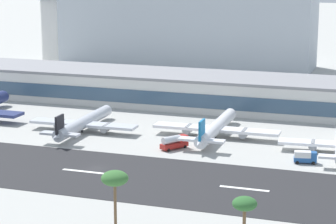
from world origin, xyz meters
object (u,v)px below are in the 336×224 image
object	(u,v)px
palm_tree_0	(115,180)
palm_tree_2	(245,206)
terminal_building	(186,89)
distant_hotel_block	(185,24)
airliner_black_tail_gate_1	(82,124)
service_box_truck_0	(305,157)
control_tower	(49,24)
service_fuel_truck_1	(174,142)
airliner_blue_tail_gate_2	(215,129)

from	to	relation	value
palm_tree_0	palm_tree_2	distance (m)	28.14
terminal_building	distant_hotel_block	xyz separation A→B (m)	(-29.58, 93.68, 14.87)
airliner_black_tail_gate_1	service_box_truck_0	distance (m)	71.84
palm_tree_0	palm_tree_2	size ratio (longest dim) A/B	1.00
distant_hotel_block	palm_tree_2	world-z (taller)	distant_hotel_block
control_tower	service_fuel_truck_1	world-z (taller)	control_tower
control_tower	airliner_black_tail_gate_1	xyz separation A→B (m)	(56.88, -86.05, -21.83)
distant_hotel_block	airliner_blue_tail_gate_2	size ratio (longest dim) A/B	2.94
airliner_black_tail_gate_1	control_tower	bearing A→B (deg)	32.32
control_tower	palm_tree_0	size ratio (longest dim) A/B	3.15
palm_tree_2	terminal_building	bearing A→B (deg)	111.62
airliner_black_tail_gate_1	palm_tree_2	world-z (taller)	palm_tree_2
distant_hotel_block	airliner_blue_tail_gate_2	bearing A→B (deg)	-68.97
airliner_black_tail_gate_1	service_fuel_truck_1	world-z (taller)	airliner_black_tail_gate_1
control_tower	airliner_black_tail_gate_1	bearing A→B (deg)	-56.54
control_tower	service_box_truck_0	xyz separation A→B (m)	(127.84, -97.25, -22.84)
airliner_black_tail_gate_1	palm_tree_0	world-z (taller)	palm_tree_0
control_tower	airliner_blue_tail_gate_2	world-z (taller)	control_tower
service_box_truck_0	palm_tree_0	distance (m)	68.49
airliner_black_tail_gate_1	service_box_truck_0	size ratio (longest dim) A/B	6.63
service_fuel_truck_1	palm_tree_0	distance (m)	64.87
distant_hotel_block	service_fuel_truck_1	bearing A→B (deg)	-73.68
palm_tree_2	airliner_blue_tail_gate_2	bearing A→B (deg)	108.15
distant_hotel_block	airliner_black_tail_gate_1	bearing A→B (deg)	-85.54
distant_hotel_block	service_box_truck_0	xyz separation A→B (m)	(82.14, -154.59, -18.99)
service_box_truck_0	palm_tree_0	xyz separation A→B (m)	(-28.71, -61.43, 9.65)
distant_hotel_block	service_fuel_truck_1	xyz separation A→B (m)	(44.65, -152.44, -18.75)
terminal_building	service_fuel_truck_1	distance (m)	60.79
distant_hotel_block	palm_tree_0	xyz separation A→B (m)	(53.44, -216.02, -9.34)
terminal_building	distant_hotel_block	bearing A→B (deg)	107.53
control_tower	distant_hotel_block	size ratio (longest dim) A/B	0.32
service_fuel_truck_1	palm_tree_2	world-z (taller)	palm_tree_2
terminal_building	service_box_truck_0	world-z (taller)	terminal_building
terminal_building	airliner_black_tail_gate_1	bearing A→B (deg)	-110.30
terminal_building	airliner_blue_tail_gate_2	world-z (taller)	terminal_building
airliner_black_tail_gate_1	airliner_blue_tail_gate_2	distance (m)	41.88
airliner_blue_tail_gate_2	service_fuel_truck_1	xyz separation A→B (m)	(-7.87, -15.83, -0.87)
service_box_truck_0	palm_tree_2	distance (m)	68.88
distant_hotel_block	airliner_black_tail_gate_1	distance (m)	144.94
palm_tree_2	airliner_black_tail_gate_1	bearing A→B (deg)	131.23
distant_hotel_block	airliner_blue_tail_gate_2	xyz separation A→B (m)	(52.52, -136.61, -17.88)
service_box_truck_0	distant_hotel_block	bearing A→B (deg)	107.00
terminal_building	palm_tree_2	xyz separation A→B (m)	(51.17, -129.09, 5.61)
control_tower	service_fuel_truck_1	bearing A→B (deg)	-46.47
service_box_truck_0	service_fuel_truck_1	world-z (taller)	service_fuel_truck_1
control_tower	airliner_blue_tail_gate_2	bearing A→B (deg)	-38.91
service_fuel_truck_1	control_tower	bearing A→B (deg)	77.60
airliner_blue_tail_gate_2	distant_hotel_block	bearing A→B (deg)	19.91
distant_hotel_block	airliner_black_tail_gate_1	size ratio (longest dim) A/B	3.05
terminal_building	airliner_blue_tail_gate_2	size ratio (longest dim) A/B	4.58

